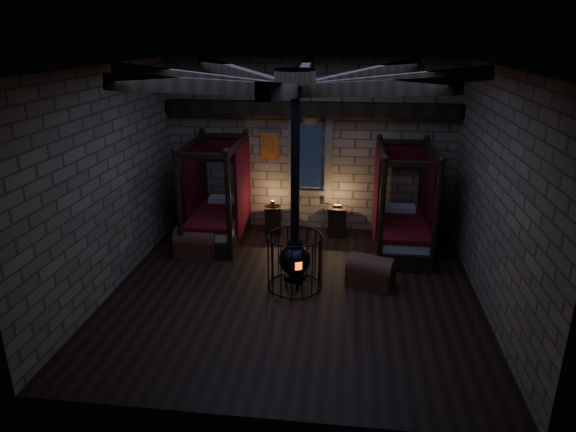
# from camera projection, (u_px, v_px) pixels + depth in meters

# --- Properties ---
(room) EXTENTS (7.02, 7.02, 4.29)m
(room) POSITION_uv_depth(u_px,v_px,m) (295.00, 94.00, 8.78)
(room) COLOR black
(room) RESTS_ON ground
(bed_left) EXTENTS (1.25, 2.32, 2.40)m
(bed_left) POSITION_uv_depth(u_px,v_px,m) (218.00, 216.00, 12.28)
(bed_left) COLOR black
(bed_left) RESTS_ON ground
(bed_right) EXTENTS (1.22, 2.29, 2.38)m
(bed_right) POSITION_uv_depth(u_px,v_px,m) (401.00, 226.00, 11.66)
(bed_right) COLOR black
(bed_right) RESTS_ON ground
(trunk_left) EXTENTS (0.94, 0.61, 0.68)m
(trunk_left) POSITION_uv_depth(u_px,v_px,m) (196.00, 243.00, 11.47)
(trunk_left) COLOR #5B2E1C
(trunk_left) RESTS_ON ground
(trunk_right) EXTENTS (1.01, 0.80, 0.65)m
(trunk_right) POSITION_uv_depth(u_px,v_px,m) (371.00, 272.00, 10.12)
(trunk_right) COLOR #5B2E1C
(trunk_right) RESTS_ON ground
(nightstand_left) EXTENTS (0.49, 0.47, 0.85)m
(nightstand_left) POSITION_uv_depth(u_px,v_px,m) (273.00, 219.00, 12.75)
(nightstand_left) COLOR black
(nightstand_left) RESTS_ON ground
(nightstand_right) EXTENTS (0.47, 0.45, 0.80)m
(nightstand_right) POSITION_uv_depth(u_px,v_px,m) (337.00, 221.00, 12.57)
(nightstand_right) COLOR black
(nightstand_right) RESTS_ON ground
(stove) EXTENTS (1.08, 1.08, 4.05)m
(stove) POSITION_uv_depth(u_px,v_px,m) (295.00, 257.00, 9.91)
(stove) COLOR black
(stove) RESTS_ON ground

